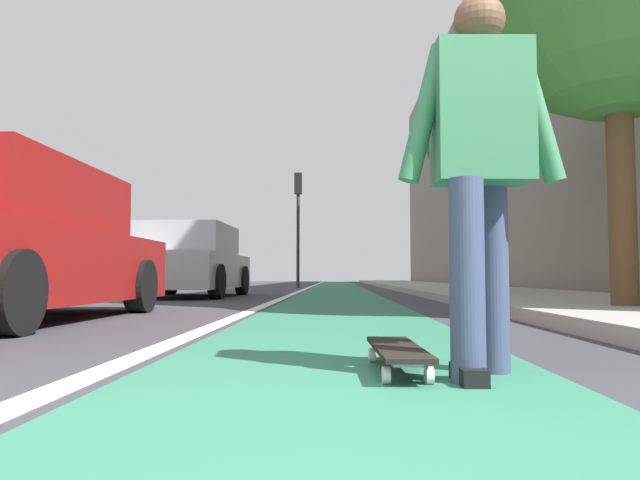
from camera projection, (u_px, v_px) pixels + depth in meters
ground_plane at (338, 299)px, 11.07m from camera, size 80.00×80.00×0.00m
bike_lane_paint at (337, 286)px, 25.03m from camera, size 56.00×1.85×0.00m
lane_stripe_white at (307, 288)px, 21.07m from camera, size 52.00×0.16×0.01m
sidewalk_curb at (440, 288)px, 18.96m from camera, size 52.00×3.20×0.13m
building_facade at (488, 133)px, 23.24m from camera, size 40.00×1.20×12.07m
skateboard at (397, 351)px, 2.64m from camera, size 0.85×0.23×0.11m
skater_person at (480, 156)px, 2.53m from camera, size 0.47×0.72×1.64m
parked_car_near at (5, 247)px, 5.58m from camera, size 4.45×1.87×1.47m
parked_car_mid at (191, 262)px, 12.35m from camera, size 4.24×1.97×1.49m
traffic_light at (298, 208)px, 22.38m from camera, size 0.33×0.28×4.33m
street_tree_mid at (477, 135)px, 12.29m from camera, size 2.22×2.22×4.50m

